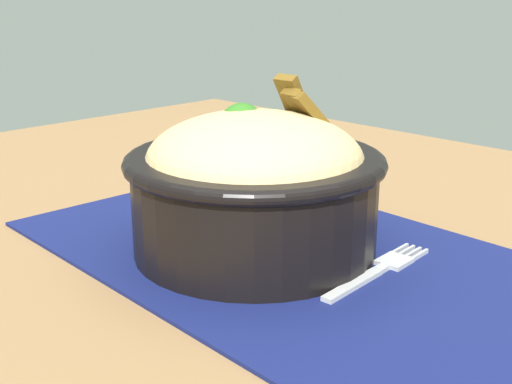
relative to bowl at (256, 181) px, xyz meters
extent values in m
cube|color=olive|center=(-0.01, 0.00, -0.08)|extent=(1.19, 0.99, 0.03)
cylinder|color=brown|center=(-0.55, 0.43, -0.44)|extent=(0.04, 0.04, 0.69)
cube|color=#11194C|center=(0.02, 0.01, -0.06)|extent=(0.47, 0.30, 0.00)
cylinder|color=black|center=(0.00, 0.00, -0.02)|extent=(0.20, 0.20, 0.08)
torus|color=black|center=(0.00, 0.00, 0.02)|extent=(0.21, 0.21, 0.01)
ellipsoid|color=tan|center=(0.00, 0.00, 0.02)|extent=(0.21, 0.21, 0.08)
sphere|color=#2D671E|center=(-0.02, 0.00, 0.04)|extent=(0.04, 0.04, 0.04)
sphere|color=#2D671E|center=(0.00, -0.02, 0.04)|extent=(0.03, 0.03, 0.03)
sphere|color=#2D671E|center=(0.00, 0.06, 0.04)|extent=(0.03, 0.03, 0.03)
cylinder|color=orange|center=(0.01, 0.03, 0.04)|extent=(0.03, 0.01, 0.01)
cube|color=brown|center=(0.02, 0.05, 0.05)|extent=(0.03, 0.05, 0.04)
cube|color=brown|center=(0.01, 0.05, 0.05)|extent=(0.03, 0.04, 0.05)
cube|color=brown|center=(0.00, 0.05, 0.05)|extent=(0.02, 0.04, 0.06)
cube|color=#B4B4B4|center=(0.10, 0.00, -0.06)|extent=(0.01, 0.07, 0.00)
cube|color=#B4B4B4|center=(0.10, 0.04, -0.06)|extent=(0.01, 0.01, 0.00)
cube|color=#B4B4B4|center=(0.10, 0.06, -0.06)|extent=(0.02, 0.03, 0.00)
cube|color=#B4B4B4|center=(0.11, 0.08, -0.06)|extent=(0.00, 0.02, 0.00)
cube|color=#B4B4B4|center=(0.10, 0.08, -0.06)|extent=(0.00, 0.02, 0.00)
cube|color=#B4B4B4|center=(0.09, 0.08, -0.06)|extent=(0.00, 0.02, 0.00)
cube|color=#B4B4B4|center=(0.09, 0.08, -0.06)|extent=(0.00, 0.02, 0.00)
camera|label=1|loc=(0.37, -0.37, 0.15)|focal=47.29mm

